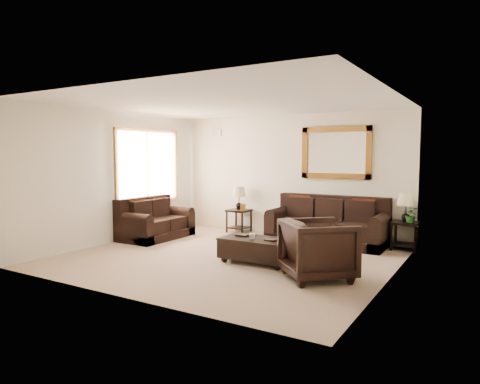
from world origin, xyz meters
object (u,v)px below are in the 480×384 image
Objects in this scene: coffee_table at (257,248)px; armchair at (318,246)px; sofa at (328,226)px; loveseat at (154,223)px; end_table_left at (239,202)px; end_table_right at (406,213)px.

coffee_table is 1.28m from armchair.
sofa is 3.71m from loveseat.
coffee_table is 1.28× the size of armchair.
end_table_left is at bearing -37.71° from loveseat.
loveseat is 1.28× the size of coffee_table.
sofa is 1.49× the size of loveseat.
coffee_table is (1.74, -2.30, -0.44)m from end_table_left.
armchair is at bearing -104.75° from loveseat.
sofa is 2.25m from end_table_left.
loveseat is (-3.43, -1.39, -0.02)m from sofa.
end_table_left is (-2.22, 0.18, 0.35)m from sofa.
end_table_right is (1.47, 0.17, 0.36)m from sofa.
armchair is (1.21, -0.36, 0.22)m from coffee_table.
end_table_right is at bearing 50.13° from coffee_table.
end_table_right is at bearing -58.80° from armchair.
end_table_left is at bearing 4.76° from armchair.
armchair is (0.72, -2.49, 0.13)m from sofa.
loveseat is 1.65× the size of armchair.
end_table_left reaches higher than sofa.
end_table_left is 0.87× the size of coffee_table.
armchair is at bearing -73.80° from sofa.
end_table_right reaches higher than loveseat.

